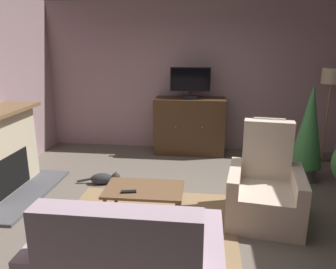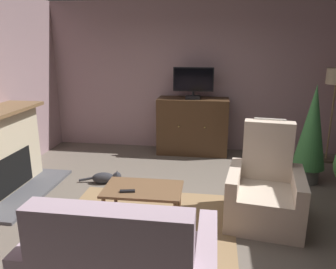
{
  "view_description": "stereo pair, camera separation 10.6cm",
  "coord_description": "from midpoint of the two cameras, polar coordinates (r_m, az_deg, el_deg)",
  "views": [
    {
      "loc": [
        0.31,
        -3.56,
        2.05
      ],
      "look_at": [
        -0.15,
        0.35,
        0.94
      ],
      "focal_mm": 34.99,
      "sensor_mm": 36.0,
      "label": 1
    },
    {
      "loc": [
        0.42,
        -3.55,
        2.05
      ],
      "look_at": [
        -0.15,
        0.35,
        0.94
      ],
      "focal_mm": 34.99,
      "sensor_mm": 36.0,
      "label": 2
    }
  ],
  "objects": [
    {
      "name": "wall_back",
      "position": [
        6.4,
        3.43,
        9.93
      ],
      "size": [
        6.17,
        0.1,
        2.82
      ],
      "primitive_type": "cube",
      "color": "gray",
      "rests_on": "ground_plane"
    },
    {
      "name": "armchair_near_window",
      "position": [
        4.09,
        15.8,
        -9.5
      ],
      "size": [
        0.95,
        0.96,
        1.17
      ],
      "color": "#C6B29E",
      "rests_on": "ground_plane"
    },
    {
      "name": "floor_lamp",
      "position": [
        6.31,
        26.05,
        7.43
      ],
      "size": [
        0.34,
        0.34,
        1.64
      ],
      "color": "#4C4233",
      "rests_on": "ground_plane"
    },
    {
      "name": "coffee_table",
      "position": [
        3.85,
        -4.98,
        -10.0
      ],
      "size": [
        0.91,
        0.57,
        0.43
      ],
      "color": "brown",
      "rests_on": "ground_plane"
    },
    {
      "name": "potted_plant_on_hearth_side",
      "position": [
        5.26,
        22.81,
        0.68
      ],
      "size": [
        0.47,
        0.47,
        1.49
      ],
      "color": "slate",
      "rests_on": "ground_plane"
    },
    {
      "name": "tv_remote",
      "position": [
        3.74,
        -7.68,
        -9.83
      ],
      "size": [
        0.18,
        0.08,
        0.02
      ],
      "primitive_type": "cube",
      "rotation": [
        0.0,
        0.0,
        0.21
      ],
      "color": "black",
      "rests_on": "coffee_table"
    },
    {
      "name": "rug_central",
      "position": [
        3.82,
        -4.98,
        -16.69
      ],
      "size": [
        2.05,
        2.11,
        0.01
      ],
      "primitive_type": "cube",
      "color": "#8E704C",
      "rests_on": "ground_plane"
    },
    {
      "name": "tv_cabinet",
      "position": [
        6.21,
        3.3,
        1.3
      ],
      "size": [
        1.31,
        0.56,
        1.06
      ],
      "color": "black",
      "rests_on": "ground_plane"
    },
    {
      "name": "cat",
      "position": [
        5.05,
        -11.7,
        -7.48
      ],
      "size": [
        0.65,
        0.22,
        0.19
      ],
      "color": "#2D2D33",
      "rests_on": "ground_plane"
    },
    {
      "name": "television",
      "position": [
        6.01,
        3.4,
        9.11
      ],
      "size": [
        0.73,
        0.2,
        0.57
      ],
      "color": "black",
      "rests_on": "tv_cabinet"
    },
    {
      "name": "ground_plane",
      "position": [
        4.13,
        0.73,
        -14.34
      ],
      "size": [
        6.17,
        6.11,
        0.04
      ],
      "primitive_type": "cube",
      "color": "#665B51"
    }
  ]
}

